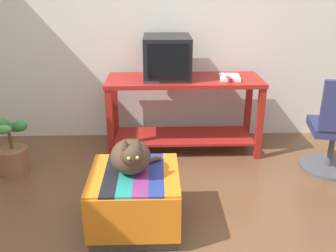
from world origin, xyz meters
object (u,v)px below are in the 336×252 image
Objects in this scene: desk at (184,102)px; keyboard at (165,80)px; office_chair at (336,132)px; book at (230,77)px; ottoman_with_blanket at (135,200)px; stapler at (229,79)px; tv_monitor at (167,57)px; cat at (131,156)px; potted_plant at (11,149)px.

keyboard reaches higher than desk.
office_chair is (1.51, -0.40, -0.38)m from keyboard.
ottoman_with_blanket is (-0.87, -1.27, -0.56)m from book.
keyboard is 0.60m from stapler.
tv_monitor is at bearing -10.12° from office_chair.
cat is (-0.02, 0.01, 0.34)m from ottoman_with_blanket.
book is 1.55m from cat.
book is at bearing -5.50° from desk.
office_chair reaches higher than potted_plant.
stapler is (-0.91, 0.39, 0.39)m from office_chair.
potted_plant is (-1.60, -0.44, -0.29)m from desk.
stapler reaches higher than book.
ottoman_with_blanket is at bearing -36.54° from potted_plant.
office_chair is at bearing -21.99° from desk.
cat is at bearing -101.84° from tv_monitor.
potted_plant reaches higher than ottoman_with_blanket.
keyboard is (-0.19, -0.13, 0.25)m from desk.
tv_monitor reaches higher than ottoman_with_blanket.
cat is (-0.88, -1.26, -0.22)m from book.
stapler is (-0.03, -0.10, 0.00)m from book.
tv_monitor reaches higher than keyboard.
cat is 3.41× the size of stapler.
cat is at bearing 145.73° from ottoman_with_blanket.
stapler is (0.60, -0.01, 0.01)m from keyboard.
book is at bearing 65.26° from stapler.
potted_plant is (-1.17, 0.87, 0.01)m from ottoman_with_blanket.
book is (0.60, -0.09, -0.18)m from tv_monitor.
stapler reaches higher than desk.
stapler is (0.41, -0.14, 0.26)m from desk.
tv_monitor reaches higher than office_chair.
office_chair reaches higher than ottoman_with_blanket.
tv_monitor is 0.63m from stapler.
desk is at bearing 31.68° from keyboard.
stapler is at bearing -99.72° from book.
tv_monitor is 1.39× the size of cat.
keyboard is 1.22m from cat.
stapler is at bearing 8.63° from potted_plant.
stapler reaches higher than potted_plant.
book reaches higher than ottoman_with_blanket.
book is 1.08m from office_chair.
cat reaches higher than potted_plant.
cat is at bearing -136.39° from stapler.
desk is 2.44× the size of ottoman_with_blanket.
ottoman_with_blanket is (-0.43, -1.31, -0.30)m from desk.
keyboard is at bearing 12.59° from potted_plant.
desk is 1.70× the size of office_chair.
tv_monitor is 0.64m from book.
potted_plant is at bearing 178.63° from stapler.
keyboard is 0.70× the size of potted_plant.
ottoman_with_blanket is 1.66× the size of cat.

